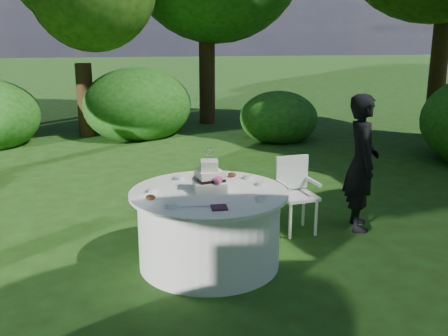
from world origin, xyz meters
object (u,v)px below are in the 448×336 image
at_px(cake, 210,179).
at_px(chair, 295,188).
at_px(guest, 362,163).
at_px(table, 209,228).
at_px(napkins, 219,208).

relative_size(cake, chair, 0.48).
distance_m(guest, chair, 0.83).
relative_size(table, chair, 1.77).
xyz_separation_m(guest, table, (-1.89, -0.73, -0.41)).
relative_size(guest, table, 1.03).
bearing_deg(table, napkins, -87.04).
bearing_deg(napkins, table, 92.96).
height_order(guest, chair, guest).
bearing_deg(guest, table, 123.32).
xyz_separation_m(guest, cake, (-1.87, -0.70, 0.08)).
distance_m(napkins, table, 0.65).
relative_size(napkins, chair, 0.16).
xyz_separation_m(cake, chair, (1.09, 0.73, -0.37)).
distance_m(table, chair, 1.35).
distance_m(guest, table, 2.06).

